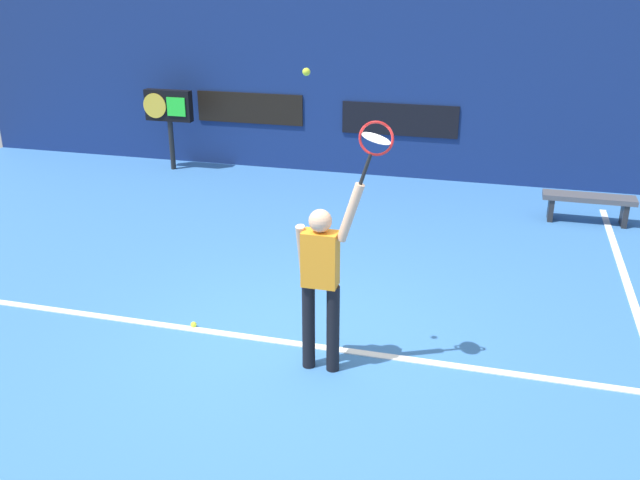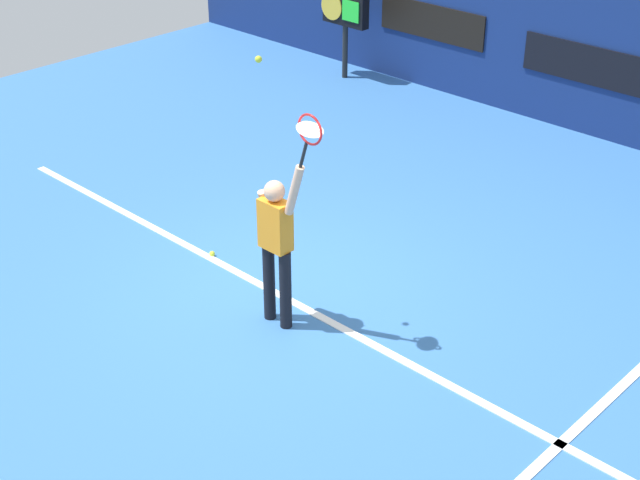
% 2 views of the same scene
% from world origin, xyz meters
% --- Properties ---
extents(ground_plane, '(18.00, 18.00, 0.00)m').
position_xyz_m(ground_plane, '(0.00, 0.00, 0.00)').
color(ground_plane, '#3870B2').
extents(back_wall, '(18.00, 0.20, 3.60)m').
position_xyz_m(back_wall, '(0.00, 6.67, 1.80)').
color(back_wall, navy).
rests_on(back_wall, ground_plane).
extents(sponsor_banner_center, '(2.20, 0.03, 0.60)m').
position_xyz_m(sponsor_banner_center, '(0.00, 6.55, 1.12)').
color(sponsor_banner_center, black).
extents(sponsor_banner_portside, '(2.20, 0.03, 0.60)m').
position_xyz_m(sponsor_banner_portside, '(-3.00, 6.55, 1.19)').
color(sponsor_banner_portside, black).
extents(court_baseline, '(10.00, 0.10, 0.01)m').
position_xyz_m(court_baseline, '(0.00, -0.07, 0.01)').
color(court_baseline, white).
rests_on(court_baseline, ground_plane).
extents(court_sideline, '(0.10, 7.00, 0.01)m').
position_xyz_m(court_sideline, '(3.64, 2.00, 0.01)').
color(court_sideline, white).
rests_on(court_sideline, ground_plane).
extents(tennis_player, '(0.66, 0.31, 1.98)m').
position_xyz_m(tennis_player, '(0.38, -0.45, 1.01)').
color(tennis_player, black).
rests_on(tennis_player, ground_plane).
extents(tennis_racket, '(0.39, 0.27, 0.63)m').
position_xyz_m(tennis_racket, '(0.86, -0.45, 2.36)').
color(tennis_racket, black).
extents(tennis_ball, '(0.07, 0.07, 0.07)m').
position_xyz_m(tennis_ball, '(0.26, -0.51, 2.94)').
color(tennis_ball, '#CCE033').
extents(scoreboard_clock, '(0.96, 0.20, 1.58)m').
position_xyz_m(scoreboard_clock, '(-4.45, 5.94, 1.21)').
color(scoreboard_clock, black).
rests_on(scoreboard_clock, ground_plane).
extents(court_bench, '(1.40, 0.36, 0.45)m').
position_xyz_m(court_bench, '(3.32, 4.81, 0.34)').
color(court_bench, '#4C4C51').
rests_on(court_bench, ground_plane).
extents(spare_ball, '(0.07, 0.07, 0.07)m').
position_xyz_m(spare_ball, '(-1.23, -0.02, 0.03)').
color(spare_ball, '#CCE033').
rests_on(spare_ball, ground_plane).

